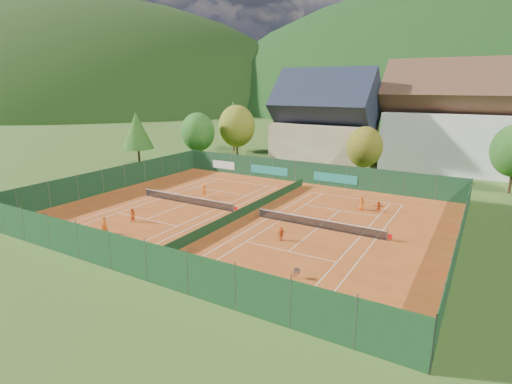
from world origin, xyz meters
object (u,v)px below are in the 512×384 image
object	(u,v)px
player_right_near	(281,234)
player_left_mid	(133,215)
player_left_far	(204,191)
player_right_far_a	(362,204)
chalet	(325,125)
ball_hopper	(297,271)
player_left_near	(104,225)
player_right_far_b	(378,207)
hotel_block_a	(454,123)

from	to	relation	value
player_right_near	player_left_mid	bearing A→B (deg)	133.16
player_left_far	player_right_far_a	bearing A→B (deg)	-153.84
chalet	player_right_near	size ratio (longest dim) A/B	12.85
ball_hopper	player_left_mid	size ratio (longest dim) A/B	0.56
chalet	ball_hopper	bearing A→B (deg)	-71.45
player_left_near	player_left_mid	bearing A→B (deg)	70.85
player_left_mid	player_right_far_a	distance (m)	24.01
player_right_near	player_left_far	bearing A→B (deg)	92.83
player_left_far	player_right_far_b	distance (m)	20.20
player_left_far	player_right_near	bearing A→B (deg)	163.63
player_right_near	player_left_near	bearing A→B (deg)	145.44
chalet	player_left_far	world-z (taller)	chalet
player_right_far_a	player_right_far_b	distance (m)	1.80
player_left_mid	hotel_block_a	bearing A→B (deg)	55.72
chalet	player_right_near	bearing A→B (deg)	-74.78
ball_hopper	player_right_near	distance (m)	7.07
player_left_mid	player_right_far_a	world-z (taller)	player_right_far_a
player_left_far	player_right_near	world-z (taller)	player_left_far
hotel_block_a	player_left_near	distance (m)	53.52
hotel_block_a	player_left_mid	distance (m)	50.54
chalet	player_left_far	xyz separation A→B (m)	(-4.93, -26.80, -5.84)
player_left_near	player_right_near	bearing A→B (deg)	2.93
player_right_near	player_right_far_a	world-z (taller)	player_right_far_a
player_left_near	hotel_block_a	bearing A→B (deg)	41.54
ball_hopper	player_left_mid	world-z (taller)	player_left_mid
player_left_far	player_right_far_a	distance (m)	18.44
chalet	ball_hopper	distance (m)	42.97
hotel_block_a	ball_hopper	size ratio (longest dim) A/B	27.00
player_right_far_a	player_left_far	bearing A→B (deg)	8.00
ball_hopper	player_left_near	bearing A→B (deg)	-177.39
hotel_block_a	player_right_far_b	xyz separation A→B (m)	(-4.25, -28.27, -6.75)
player_left_mid	player_right_far_a	xyz separation A→B (m)	(18.44, 15.37, 0.03)
ball_hopper	player_left_near	distance (m)	18.91
chalet	player_right_far_b	bearing A→B (deg)	-56.47
ball_hopper	player_right_far_b	distance (m)	18.11
player_left_mid	player_right_near	distance (m)	15.21
player_right_far_b	player_left_mid	bearing A→B (deg)	20.64
hotel_block_a	player_right_near	size ratio (longest dim) A/B	17.13
hotel_block_a	ball_hopper	world-z (taller)	hotel_block_a
player_right_far_a	player_right_near	bearing A→B (deg)	67.83
chalet	player_right_far_a	xyz separation A→B (m)	(12.96, -22.34, -5.88)
player_left_far	player_left_near	bearing A→B (deg)	100.45
player_left_near	player_right_far_a	world-z (taller)	player_left_near
chalet	hotel_block_a	world-z (taller)	hotel_block_a
chalet	player_right_far_b	distance (m)	27.38
player_right_near	player_right_far_b	size ratio (longest dim) A/B	1.00
player_left_near	player_left_far	xyz separation A→B (m)	(0.43, 14.39, -0.00)
chalet	player_right_far_a	size ratio (longest dim) A/B	10.87
ball_hopper	player_right_near	xyz separation A→B (m)	(-4.12, 5.74, 0.08)
player_left_far	player_right_far_a	xyz separation A→B (m)	(17.89, 4.46, -0.04)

